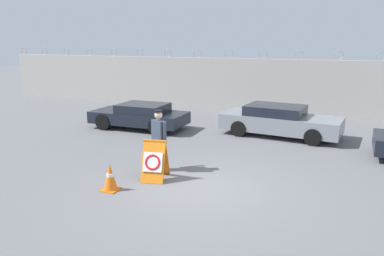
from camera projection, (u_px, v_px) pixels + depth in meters
name	position (u px, v px, depth m)	size (l,w,h in m)	color
ground_plane	(200.00, 188.00, 9.92)	(90.00, 90.00, 0.00)	slate
perimeter_wall	(279.00, 87.00, 19.58)	(36.00, 0.30, 3.33)	#ADA8A0
barricade_sign	(155.00, 160.00, 10.43)	(0.80, 0.97, 1.13)	orange
security_guard	(159.00, 137.00, 11.05)	(0.62, 0.58, 1.84)	#514C42
traffic_cone_near	(110.00, 177.00, 9.70)	(0.42, 0.42, 0.73)	orange
parked_car_front_coupe	(140.00, 115.00, 16.51)	(4.24, 1.96, 1.12)	black
parked_car_rear_sedan	(279.00, 121.00, 15.21)	(4.87, 2.26, 1.25)	black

